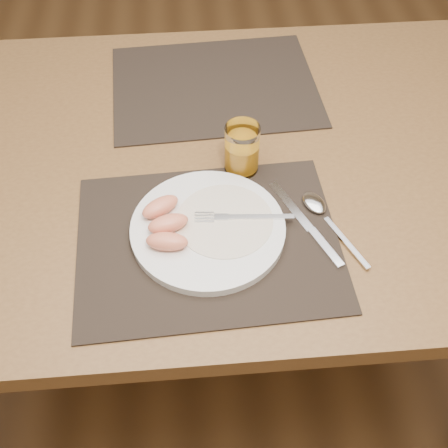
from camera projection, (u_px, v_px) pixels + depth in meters
ground at (218, 337)px, 1.69m from camera, size 5.00×5.00×0.00m
table at (215, 183)px, 1.18m from camera, size 1.40×0.90×0.75m
placemat_near at (208, 241)px, 0.97m from camera, size 0.46×0.37×0.00m
placemat_far at (215, 86)px, 1.25m from camera, size 0.47×0.37×0.00m
plate at (208, 229)px, 0.98m from camera, size 0.27×0.27×0.02m
plate_dressing at (225, 220)px, 0.98m from camera, size 0.17×0.17×0.00m
fork at (235, 217)px, 0.98m from camera, size 0.18×0.03×0.00m
knife at (311, 230)px, 0.98m from camera, size 0.10×0.21×0.01m
spoon at (319, 208)px, 1.01m from camera, size 0.10×0.18×0.01m
juice_glass at (242, 151)px, 1.05m from camera, size 0.07×0.07×0.10m
grapefruit_wedges at (165, 224)px, 0.96m from camera, size 0.09×0.13×0.03m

